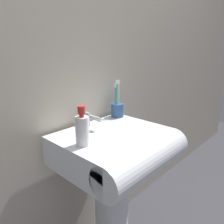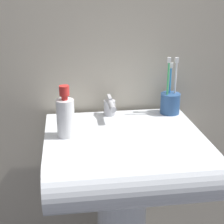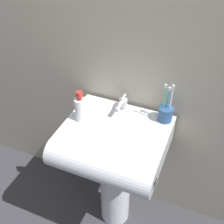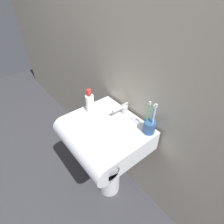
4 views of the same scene
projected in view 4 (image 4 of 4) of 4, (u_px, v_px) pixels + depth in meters
The scene contains 7 objects.
ground_plane at pixel (109, 187), 1.61m from camera, with size 6.00×6.00×0.00m, color #38383D.
wall_back at pixel (141, 51), 0.99m from camera, with size 5.00×0.05×2.40m, color #B7AD99.
sink_pedestal at pixel (109, 167), 1.41m from camera, with size 0.18×0.18×0.64m, color white.
sink_basin at pixel (102, 136), 1.14m from camera, with size 0.52×0.48×0.15m.
faucet at pixel (123, 109), 1.19m from camera, with size 0.04×0.13×0.07m.
toothbrush_cup at pixel (149, 126), 1.04m from camera, with size 0.07×0.07×0.22m.
soap_bottle at pixel (90, 103), 1.19m from camera, with size 0.06×0.06×0.17m.
Camera 4 is at (0.66, -0.50, 1.54)m, focal length 28.00 mm.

